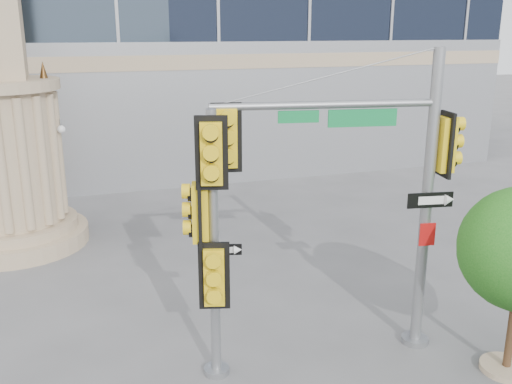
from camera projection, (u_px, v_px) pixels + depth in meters
name	position (u px, v px, depth m)	size (l,w,h in m)	color
ground	(306.00, 363.00, 11.54)	(120.00, 120.00, 0.00)	#545456
main_signal_pole	(376.00, 172.00, 11.08)	(4.76, 1.19, 6.19)	slate
secondary_signal_pole	(210.00, 229.00, 10.25)	(0.90, 0.81, 5.19)	slate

